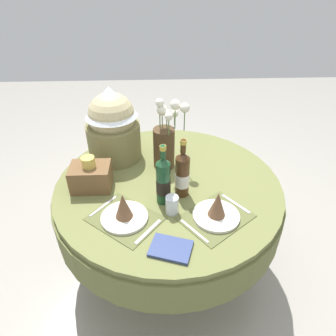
% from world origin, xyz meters
% --- Properties ---
extents(ground, '(8.00, 8.00, 0.00)m').
position_xyz_m(ground, '(0.00, 0.00, 0.00)').
color(ground, '#9E998E').
extents(dining_table, '(1.36, 1.36, 0.73)m').
position_xyz_m(dining_table, '(0.00, 0.00, 0.59)').
color(dining_table, olive).
rests_on(dining_table, ground).
extents(place_setting_left, '(0.43, 0.41, 0.16)m').
position_xyz_m(place_setting_left, '(-0.24, -0.30, 0.78)').
color(place_setting_left, brown).
rests_on(place_setting_left, dining_table).
extents(place_setting_right, '(0.43, 0.41, 0.16)m').
position_xyz_m(place_setting_right, '(0.23, -0.31, 0.78)').
color(place_setting_right, brown).
rests_on(place_setting_right, dining_table).
extents(flower_vase, '(0.21, 0.17, 0.44)m').
position_xyz_m(flower_vase, '(-0.01, 0.18, 0.91)').
color(flower_vase, '#47331E').
rests_on(flower_vase, dining_table).
extents(wine_bottle_left, '(0.08, 0.08, 0.35)m').
position_xyz_m(wine_bottle_left, '(0.07, -0.11, 0.87)').
color(wine_bottle_left, '#422814').
rests_on(wine_bottle_left, dining_table).
extents(wine_bottle_centre, '(0.08, 0.08, 0.35)m').
position_xyz_m(wine_bottle_centre, '(-0.03, -0.17, 0.87)').
color(wine_bottle_centre, '#194223').
rests_on(wine_bottle_centre, dining_table).
extents(tumbler_near_left, '(0.07, 0.07, 0.10)m').
position_xyz_m(tumbler_near_left, '(0.01, -0.26, 0.78)').
color(tumbler_near_left, silver).
rests_on(tumbler_near_left, dining_table).
extents(book_on_table, '(0.22, 0.19, 0.02)m').
position_xyz_m(book_on_table, '(-0.01, -0.51, 0.74)').
color(book_on_table, navy).
rests_on(book_on_table, dining_table).
extents(gift_tub_back_left, '(0.34, 0.34, 0.48)m').
position_xyz_m(gift_tub_back_left, '(-0.34, 0.31, 0.98)').
color(gift_tub_back_left, olive).
rests_on(gift_tub_back_left, dining_table).
extents(woven_basket_side_left, '(0.22, 0.17, 0.20)m').
position_xyz_m(woven_basket_side_left, '(-0.44, -0.02, 0.81)').
color(woven_basket_side_left, brown).
rests_on(woven_basket_side_left, dining_table).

